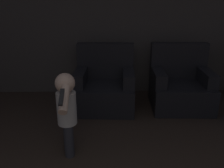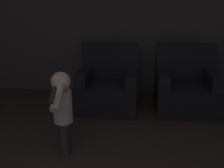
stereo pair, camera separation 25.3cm
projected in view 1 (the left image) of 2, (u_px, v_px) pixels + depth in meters
wall_back at (109, 16)px, 4.06m from camera, size 8.40×0.05×2.60m
armchair_left at (105, 87)px, 3.75m from camera, size 0.91×0.81×0.94m
armchair_right at (180, 86)px, 3.77m from camera, size 0.89×0.80×0.94m
person_toddler at (67, 109)px, 2.52m from camera, size 0.20×0.61×0.90m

